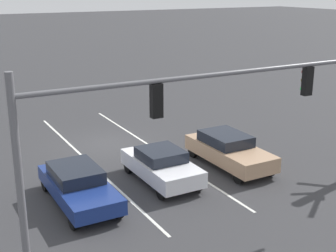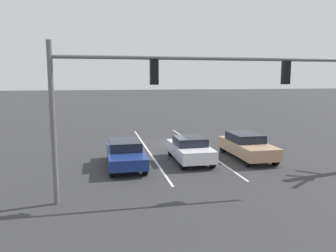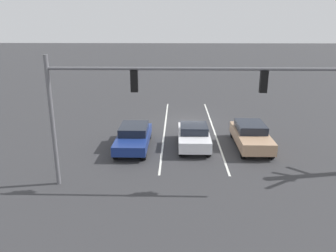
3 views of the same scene
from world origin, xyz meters
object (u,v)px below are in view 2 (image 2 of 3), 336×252
at_px(car_white_midlane_front, 190,149).
at_px(car_tan_leftlane_front, 247,145).
at_px(traffic_signal_gantry, 163,85).
at_px(car_navy_rightlane_front, 125,153).

relative_size(car_white_midlane_front, car_tan_leftlane_front, 0.89).
bearing_deg(traffic_signal_gantry, car_white_midlane_front, -116.49).
bearing_deg(car_navy_rightlane_front, car_white_midlane_front, -176.14).
bearing_deg(car_white_midlane_front, car_tan_leftlane_front, -178.48).
bearing_deg(car_navy_rightlane_front, traffic_signal_gantry, 102.89).
height_order(car_white_midlane_front, traffic_signal_gantry, traffic_signal_gantry).
distance_m(car_white_midlane_front, traffic_signal_gantry, 6.92).
relative_size(car_tan_leftlane_front, traffic_signal_gantry, 0.37).
relative_size(car_navy_rightlane_front, car_white_midlane_front, 1.13).
height_order(car_navy_rightlane_front, traffic_signal_gantry, traffic_signal_gantry).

